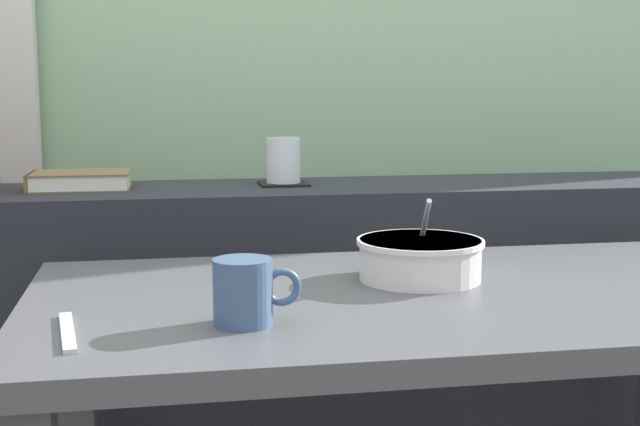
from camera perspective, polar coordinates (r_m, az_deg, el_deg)
name	(u,v)px	position (r m, az deg, el deg)	size (l,w,h in m)	color
dark_console_ledge	(309,371)	(1.88, -0.75, -10.35)	(2.80, 0.31, 0.80)	#23262B
breakfast_table	(432,363)	(1.34, 7.34, -9.73)	(1.19, 0.62, 0.70)	#414145
coaster_square	(284,184)	(1.81, -2.41, 1.94)	(0.10, 0.10, 0.01)	black
juice_glass	(283,162)	(1.80, -2.42, 3.35)	(0.07, 0.07, 0.09)	white
closed_book	(79,180)	(1.80, -15.50, 2.07)	(0.20, 0.14, 0.03)	brown
soup_bowl	(420,260)	(1.36, 6.58, -3.05)	(0.20, 0.20, 0.13)	silver
fork_utensil	(68,332)	(1.12, -16.22, -7.49)	(0.02, 0.17, 0.01)	silver
ceramic_mug	(245,292)	(1.11, -4.95, -5.16)	(0.11, 0.08, 0.08)	#3D567A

